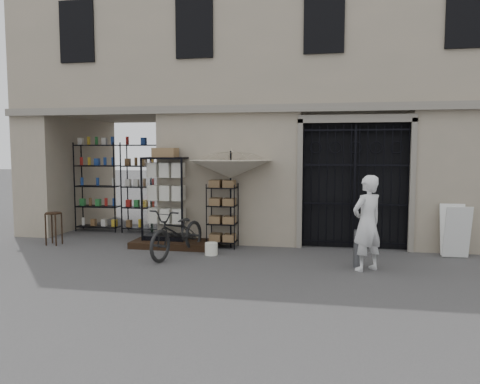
% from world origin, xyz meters
% --- Properties ---
extents(ground, '(80.00, 80.00, 0.00)m').
position_xyz_m(ground, '(0.00, 0.00, 0.00)').
color(ground, black).
rests_on(ground, ground).
extents(main_building, '(14.00, 4.00, 9.00)m').
position_xyz_m(main_building, '(0.00, 4.00, 4.50)').
color(main_building, gray).
rests_on(main_building, ground).
extents(shop_recess, '(3.00, 1.70, 3.00)m').
position_xyz_m(shop_recess, '(-4.50, 2.80, 1.50)').
color(shop_recess, black).
rests_on(shop_recess, ground).
extents(shop_shelving, '(2.70, 0.50, 2.50)m').
position_xyz_m(shop_shelving, '(-4.55, 3.30, 1.25)').
color(shop_shelving, black).
rests_on(shop_shelving, ground).
extents(iron_gate, '(2.50, 0.21, 3.00)m').
position_xyz_m(iron_gate, '(1.75, 2.28, 1.50)').
color(iron_gate, black).
rests_on(iron_gate, ground).
extents(step_platform, '(2.00, 0.90, 0.15)m').
position_xyz_m(step_platform, '(-2.40, 1.55, 0.07)').
color(step_platform, black).
rests_on(step_platform, ground).
extents(display_cabinet, '(0.99, 0.62, 2.14)m').
position_xyz_m(display_cabinet, '(-2.67, 1.72, 1.04)').
color(display_cabinet, black).
rests_on(display_cabinet, step_platform).
extents(wire_rack, '(0.77, 0.65, 1.51)m').
position_xyz_m(wire_rack, '(-1.28, 1.73, 0.74)').
color(wire_rack, black).
rests_on(wire_rack, ground).
extents(market_umbrella, '(2.23, 2.24, 2.73)m').
position_xyz_m(market_umbrella, '(-1.07, 1.69, 1.96)').
color(market_umbrella, black).
rests_on(market_umbrella, ground).
extents(white_bucket, '(0.34, 0.34, 0.27)m').
position_xyz_m(white_bucket, '(-1.35, 0.90, 0.13)').
color(white_bucket, silver).
rests_on(white_bucket, ground).
extents(bicycle, '(0.94, 1.19, 2.00)m').
position_xyz_m(bicycle, '(-2.02, 0.67, 0.00)').
color(bicycle, black).
rests_on(bicycle, ground).
extents(wooden_stool, '(0.40, 0.40, 0.79)m').
position_xyz_m(wooden_stool, '(-5.37, 1.27, 0.42)').
color(wooden_stool, black).
rests_on(wooden_stool, ground).
extents(steel_bollard, '(0.16, 0.16, 0.75)m').
position_xyz_m(steel_bollard, '(1.72, 0.34, 0.38)').
color(steel_bollard, '#595A5E').
rests_on(steel_bollard, ground).
extents(shopkeeper, '(1.67, 1.84, 0.44)m').
position_xyz_m(shopkeeper, '(1.89, 0.16, 0.00)').
color(shopkeeper, silver).
rests_on(shopkeeper, ground).
extents(easel_sign, '(0.54, 0.62, 1.11)m').
position_xyz_m(easel_sign, '(3.83, 1.63, 0.57)').
color(easel_sign, silver).
rests_on(easel_sign, ground).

